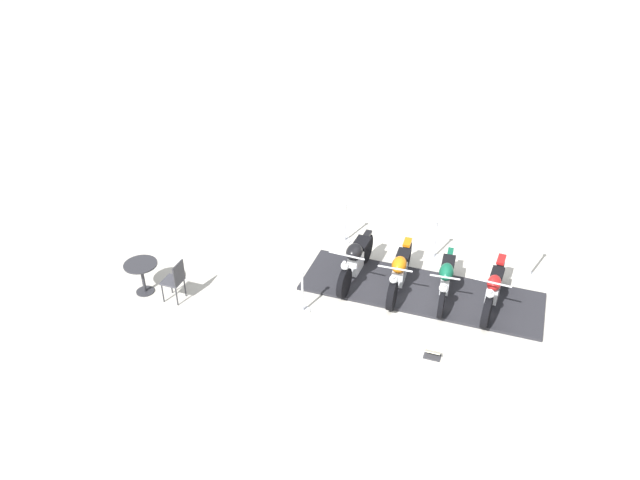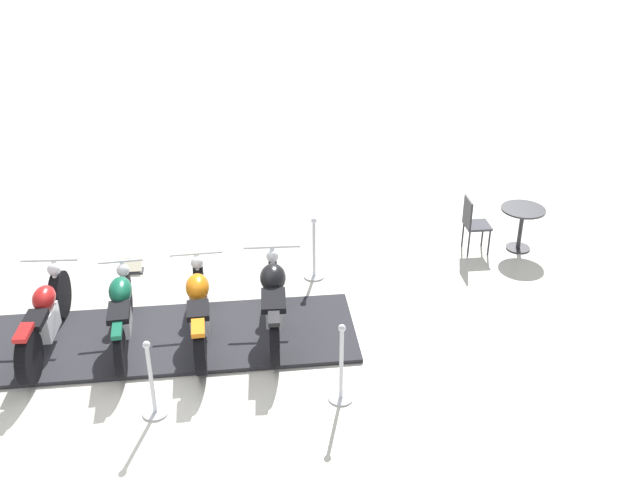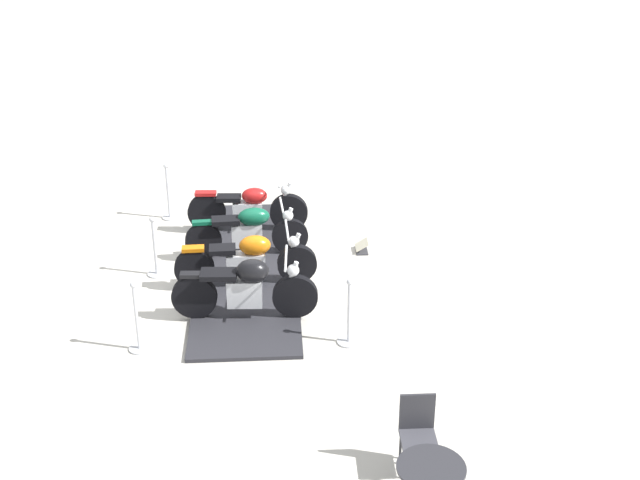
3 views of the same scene
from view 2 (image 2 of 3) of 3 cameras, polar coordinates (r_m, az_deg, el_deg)
name	(u,v)px [view 2 (image 2 of 3)]	position (r m, az deg, el deg)	size (l,w,h in m)	color
ground_plane	(165,341)	(10.17, -12.12, -7.73)	(80.00, 80.00, 0.00)	beige
display_platform	(164,339)	(10.16, -12.13, -7.60)	(5.20, 1.62, 0.06)	#28282D
motorcycle_black	(274,298)	(9.83, -3.67, -4.58)	(1.60, 1.60, 0.98)	black
motorcycle_copper	(199,307)	(9.89, -9.49, -5.18)	(1.55, 1.79, 0.92)	black
motorcycle_forest	(122,309)	(9.99, -15.27, -5.25)	(1.37, 1.67, 0.90)	black
motorcycle_maroon	(45,317)	(10.21, -20.80, -5.67)	(1.62, 1.58, 0.98)	black
stanchion_right_front	(314,258)	(11.23, -0.47, -1.45)	(0.33, 0.33, 1.02)	silver
stanchion_left_front	(341,374)	(8.78, 1.67, -10.49)	(0.30, 0.30, 1.08)	silver
stanchion_left_mid	(152,390)	(8.80, -13.02, -11.39)	(0.31, 0.31, 1.03)	silver
info_placard	(133,269)	(11.86, -14.50, -2.18)	(0.38, 0.37, 0.20)	#333338
cafe_table	(522,219)	(12.40, 15.58, 1.62)	(0.72, 0.72, 0.74)	#2D2D33
cafe_chair_near_table	(473,222)	(12.13, 11.94, 1.42)	(0.57, 0.57, 0.96)	#2D2D33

